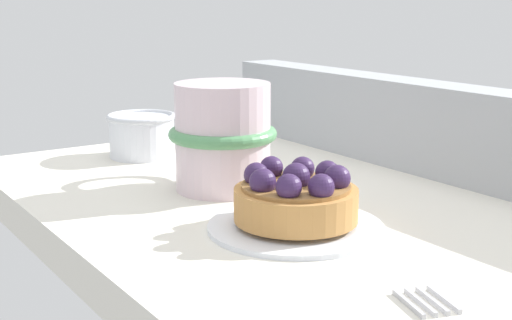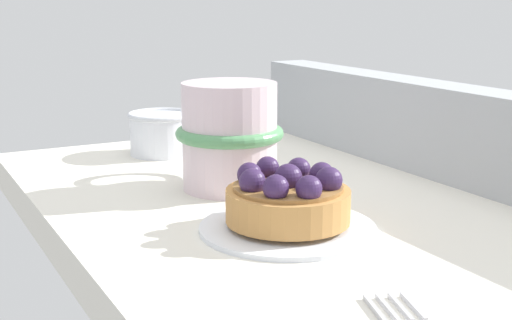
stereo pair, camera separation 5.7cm
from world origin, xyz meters
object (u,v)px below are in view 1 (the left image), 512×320
(sugar_bowl, at_px, (142,134))
(raspberry_tart, at_px, (296,197))
(dessert_plate, at_px, (296,225))
(coffee_mug, at_px, (222,136))

(sugar_bowl, bearing_deg, raspberry_tart, -2.40)
(dessert_plate, xyz_separation_m, coffee_mug, (-0.13, 0.02, 0.04))
(raspberry_tart, height_order, sugar_bowl, raspberry_tart)
(raspberry_tart, bearing_deg, coffee_mug, 173.35)
(dessert_plate, bearing_deg, coffee_mug, 173.34)
(raspberry_tart, distance_m, coffee_mug, 0.13)
(raspberry_tart, xyz_separation_m, coffee_mug, (-0.13, 0.02, 0.02))
(dessert_plate, distance_m, sugar_bowl, 0.29)
(sugar_bowl, bearing_deg, dessert_plate, -2.40)
(dessert_plate, relative_size, raspberry_tart, 1.43)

